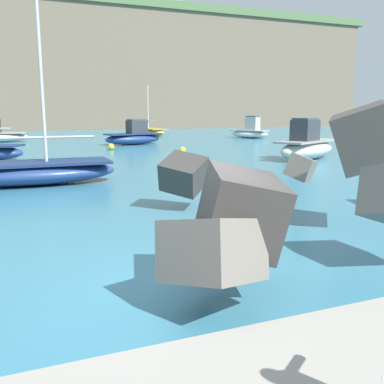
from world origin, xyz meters
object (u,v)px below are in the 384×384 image
(boat_near_right, at_px, (150,131))
(station_building_annex, at_px, (36,2))
(boat_far_left, at_px, (307,146))
(mooring_buoy_middle, at_px, (111,147))
(boat_mid_centre, at_px, (134,137))
(mooring_buoy_inner, at_px, (183,150))
(boat_mid_left, at_px, (250,131))
(boat_far_centre, at_px, (35,172))

(boat_near_right, relative_size, station_building_annex, 0.73)
(boat_far_left, bearing_deg, mooring_buoy_middle, 131.85)
(mooring_buoy_middle, relative_size, station_building_annex, 0.05)
(station_building_annex, bearing_deg, boat_mid_centre, -84.78)
(boat_mid_centre, distance_m, mooring_buoy_inner, 8.75)
(boat_mid_centre, xyz_separation_m, boat_far_left, (6.40, -14.52, 0.10))
(boat_far_left, bearing_deg, mooring_buoy_inner, 132.56)
(boat_near_right, bearing_deg, mooring_buoy_inner, -100.91)
(mooring_buoy_inner, bearing_deg, boat_mid_left, 46.07)
(boat_far_centre, xyz_separation_m, station_building_annex, (3.92, 66.09, 20.82))
(boat_mid_left, height_order, boat_far_centre, boat_far_centre)
(boat_mid_left, xyz_separation_m, station_building_annex, (-17.61, 44.22, 20.63))
(boat_mid_centre, relative_size, mooring_buoy_inner, 11.75)
(boat_mid_centre, height_order, station_building_annex, station_building_annex)
(mooring_buoy_inner, height_order, station_building_annex, station_building_annex)
(boat_mid_centre, xyz_separation_m, mooring_buoy_middle, (-2.73, -4.32, -0.44))
(mooring_buoy_inner, bearing_deg, boat_far_centre, -135.40)
(boat_near_right, distance_m, boat_far_left, 27.41)
(boat_far_left, height_order, mooring_buoy_middle, boat_far_left)
(boat_far_left, height_order, station_building_annex, station_building_annex)
(boat_mid_left, height_order, station_building_annex, station_building_annex)
(boat_far_left, relative_size, station_building_annex, 0.65)
(boat_far_centre, bearing_deg, mooring_buoy_middle, 67.63)
(boat_mid_left, bearing_deg, boat_mid_centre, -163.30)
(boat_near_right, height_order, mooring_buoy_middle, boat_near_right)
(boat_near_right, xyz_separation_m, boat_far_centre, (-13.51, -30.76, 0.04))
(boat_far_centre, height_order, mooring_buoy_middle, boat_far_centre)
(boat_far_left, xyz_separation_m, mooring_buoy_middle, (-9.13, 10.20, -0.53))
(boat_far_centre, bearing_deg, station_building_annex, 86.61)
(boat_near_right, height_order, boat_mid_centre, boat_near_right)
(boat_mid_centre, height_order, boat_far_centre, boat_far_centre)
(boat_mid_left, bearing_deg, boat_far_centre, -134.56)
(boat_mid_centre, bearing_deg, boat_far_left, -66.21)
(mooring_buoy_middle, xyz_separation_m, station_building_annex, (-1.67, 52.51, 21.09))
(mooring_buoy_inner, xyz_separation_m, station_building_annex, (-5.44, 56.86, 21.09))
(boat_mid_centre, relative_size, boat_far_centre, 0.73)
(boat_far_left, height_order, boat_far_centre, boat_far_centre)
(boat_far_centre, distance_m, mooring_buoy_middle, 14.69)
(boat_far_left, relative_size, mooring_buoy_inner, 12.48)
(boat_mid_left, relative_size, boat_far_centre, 0.61)
(boat_far_centre, xyz_separation_m, mooring_buoy_middle, (5.59, 13.58, -0.26))
(boat_far_centre, bearing_deg, boat_mid_centre, 65.07)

